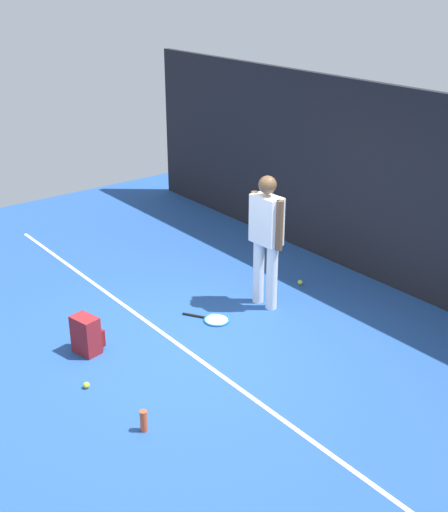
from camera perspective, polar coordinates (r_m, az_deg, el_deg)
name	(u,v)px	position (r m, az deg, el deg)	size (l,w,h in m)	color
ground_plane	(196,345)	(7.69, -2.37, -7.59)	(12.00, 12.00, 0.00)	#234C93
back_fence	(380,186)	(9.07, 13.13, 5.83)	(10.00, 0.10, 2.62)	black
court_line	(185,349)	(7.61, -3.31, -7.93)	(9.00, 0.05, 0.00)	white
tennis_player	(266,234)	(8.17, 3.61, 1.89)	(0.53, 0.24, 1.70)	white
tennis_racket	(215,319)	(8.19, -0.81, -5.40)	(0.61, 0.47, 0.03)	black
backpack	(87,335)	(7.61, -11.57, -6.60)	(0.34, 0.33, 0.44)	maroon
tennis_ball_near_player	(86,385)	(7.10, -11.62, -10.71)	(0.07, 0.07, 0.07)	#CCE033
tennis_ball_by_fence	(300,282)	(9.12, 6.49, -2.24)	(0.07, 0.07, 0.07)	#CCE033
water_bottle	(144,421)	(6.40, -6.84, -13.75)	(0.07, 0.07, 0.22)	#D84C26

